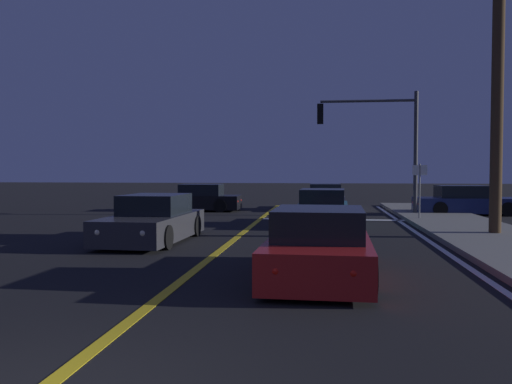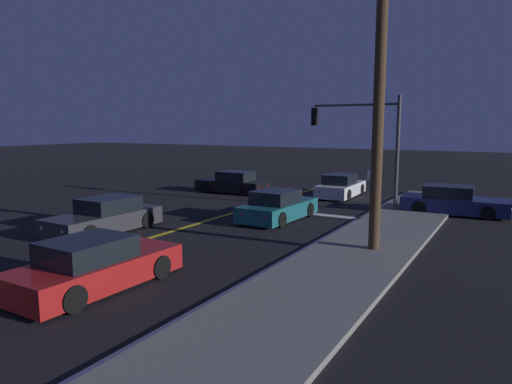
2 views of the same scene
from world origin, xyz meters
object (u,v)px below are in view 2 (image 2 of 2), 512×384
car_side_waiting_black (233,183)px  car_far_approaching_navy (453,202)px  utility_pole_right (379,97)px  street_sign_corner (373,187)px  car_mid_block_white (341,187)px  traffic_signal_near_right (364,134)px  car_lead_oncoming_red (95,266)px  car_parked_curb_charcoal (105,217)px  car_following_oncoming_teal (278,207)px

car_side_waiting_black → car_far_approaching_navy: size_ratio=0.94×
utility_pole_right → street_sign_corner: bearing=106.4°
car_mid_block_white → traffic_signal_near_right: size_ratio=0.79×
street_sign_corner → car_lead_oncoming_red: bearing=-108.3°
car_parked_curb_charcoal → car_lead_oncoming_red: same height
traffic_signal_near_right → car_following_oncoming_teal: bearing=60.4°
traffic_signal_near_right → utility_pole_right: 8.15m
car_following_oncoming_teal → utility_pole_right: (5.19, -3.24, 4.42)m
car_side_waiting_black → car_far_approaching_navy: bearing=-94.3°
car_parked_curb_charcoal → car_lead_oncoming_red: bearing=137.3°
car_mid_block_white → car_parked_curb_charcoal: bearing=-111.9°
car_following_oncoming_teal → traffic_signal_near_right: (2.45, 4.33, 3.15)m
car_side_waiting_black → traffic_signal_near_right: (8.69, -1.75, 3.15)m
car_following_oncoming_teal → car_mid_block_white: bearing=91.3°
car_lead_oncoming_red → utility_pole_right: size_ratio=0.47×
car_lead_oncoming_red → utility_pole_right: (5.25, 6.83, 4.42)m
car_mid_block_white → street_sign_corner: size_ratio=1.92×
car_parked_curb_charcoal → car_far_approaching_navy: (11.35, 10.73, 0.00)m
car_side_waiting_black → traffic_signal_near_right: traffic_signal_near_right is taller
car_mid_block_white → car_lead_oncoming_red: same height
car_lead_oncoming_red → street_sign_corner: (3.85, 11.61, 0.97)m
car_side_waiting_black → car_following_oncoming_teal: (6.24, -6.08, -0.00)m
car_mid_block_white → street_sign_corner: street_sign_corner is taller
car_mid_block_white → car_lead_oncoming_red: 17.95m
car_lead_oncoming_red → traffic_signal_near_right: bearing=81.7°
car_lead_oncoming_red → street_sign_corner: size_ratio=1.98×
car_parked_curb_charcoal → car_following_oncoming_teal: same height
car_far_approaching_navy → utility_pole_right: utility_pole_right is taller
car_lead_oncoming_red → traffic_signal_near_right: size_ratio=0.82×
car_lead_oncoming_red → car_following_oncoming_teal: (0.06, 10.08, -0.00)m
car_lead_oncoming_red → traffic_signal_near_right: traffic_signal_near_right is taller
car_parked_curb_charcoal → traffic_signal_near_right: traffic_signal_near_right is taller
car_far_approaching_navy → car_mid_block_white: bearing=-114.0°
car_mid_block_white → traffic_signal_near_right: (2.35, -3.54, 3.15)m
car_side_waiting_black → car_lead_oncoming_red: size_ratio=0.98×
car_side_waiting_black → utility_pole_right: 15.40m
car_far_approaching_navy → street_sign_corner: size_ratio=2.08×
car_side_waiting_black → traffic_signal_near_right: 9.41m
car_far_approaching_navy → car_following_oncoming_teal: (-6.53, -5.31, -0.00)m
car_lead_oncoming_red → car_far_approaching_navy: size_ratio=0.95×
car_far_approaching_navy → street_sign_corner: (-2.74, -3.78, 0.97)m
car_far_approaching_navy → utility_pole_right: size_ratio=0.49×
utility_pole_right → car_mid_block_white: bearing=114.6°
car_side_waiting_black → car_far_approaching_navy: same height
traffic_signal_near_right → utility_pole_right: utility_pole_right is taller
car_far_approaching_navy → traffic_signal_near_right: size_ratio=0.86×
car_parked_curb_charcoal → utility_pole_right: bearing=-166.0°
car_lead_oncoming_red → car_far_approaching_navy: 16.74m
car_lead_oncoming_red → car_far_approaching_navy: bearing=68.5°
car_mid_block_white → car_following_oncoming_teal: 7.87m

